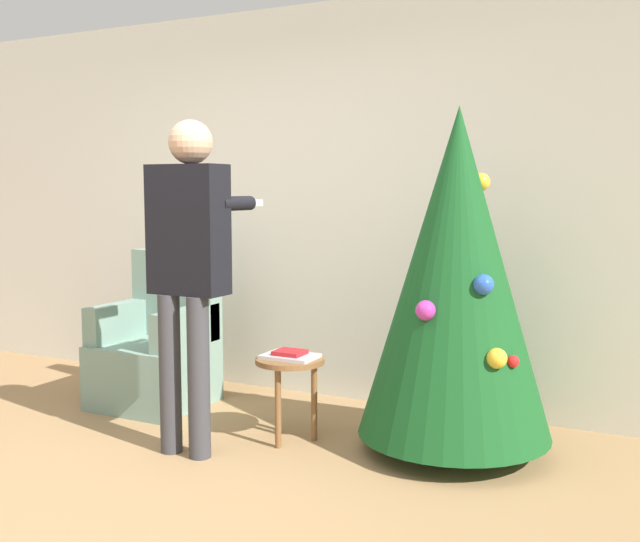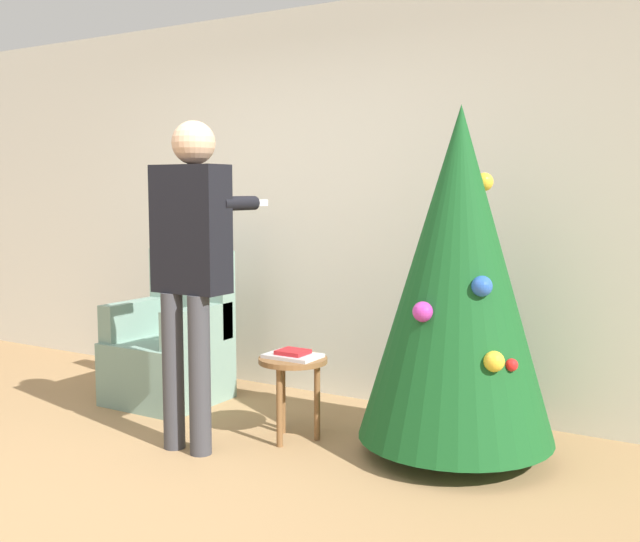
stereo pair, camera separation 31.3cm
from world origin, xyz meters
name	(u,v)px [view 1 (the left image)]	position (x,y,z in m)	size (l,w,h in m)	color
ground_plane	(92,512)	(0.00, 0.00, 0.00)	(14.00, 14.00, 0.00)	#99754C
wall_back	(316,203)	(0.00, 2.23, 1.35)	(8.00, 0.06, 2.70)	beige
christmas_tree	(456,273)	(1.23, 1.49, 1.00)	(1.06, 1.06, 1.89)	brown
armchair	(158,351)	(-0.84, 1.52, 0.36)	(0.67, 0.67, 1.03)	gray
person_standing	(188,253)	(-0.07, 0.85, 1.10)	(0.44, 0.57, 1.82)	#38383D
side_stool	(290,372)	(0.33, 1.25, 0.41)	(0.40, 0.40, 0.49)	brown
laptop	(290,356)	(0.33, 1.25, 0.50)	(0.30, 0.21, 0.02)	silver
book	(290,352)	(0.33, 1.25, 0.52)	(0.17, 0.15, 0.02)	#B21E23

